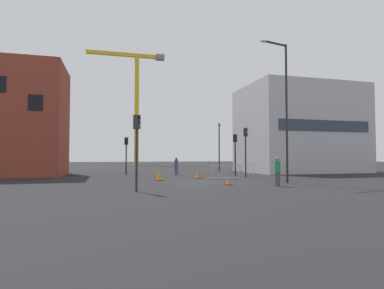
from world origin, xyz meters
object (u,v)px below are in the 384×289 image
at_px(streetlamp_short, 219,142).
at_px(traffic_light_island, 246,144).
at_px(pedestrian_waiting, 277,169).
at_px(traffic_cone_striped, 228,181).
at_px(traffic_light_crosswalk, 235,148).
at_px(pedestrian_walking, 176,165).
at_px(traffic_cone_by_barrier, 198,175).
at_px(traffic_cone_on_verge, 159,176).
at_px(traffic_light_verge, 126,149).
at_px(construction_crane, 135,91).
at_px(traffic_light_near, 137,140).
at_px(streetlamp_tall, 284,102).

distance_m(streetlamp_short, traffic_light_island, 10.97).
relative_size(pedestrian_waiting, traffic_cone_striped, 3.77).
distance_m(traffic_light_island, traffic_light_crosswalk, 2.21).
xyz_separation_m(traffic_light_crosswalk, pedestrian_walking, (-4.90, 2.52, -1.57)).
xyz_separation_m(pedestrian_waiting, traffic_cone_by_barrier, (-2.72, 7.45, -0.70)).
bearing_deg(traffic_light_island, traffic_cone_striped, -123.46).
bearing_deg(traffic_cone_on_verge, pedestrian_waiting, -45.87).
bearing_deg(streetlamp_short, traffic_light_verge, -156.61).
relative_size(traffic_light_island, pedestrian_waiting, 2.42).
xyz_separation_m(streetlamp_short, traffic_light_island, (-1.61, -10.83, -0.70)).
xyz_separation_m(pedestrian_walking, pedestrian_waiting, (3.48, -12.13, 0.03)).
xyz_separation_m(construction_crane, traffic_light_crosswalk, (6.06, -38.44, -12.76)).
relative_size(construction_crane, traffic_light_verge, 6.61).
height_order(construction_crane, pedestrian_walking, construction_crane).
relative_size(traffic_light_crosswalk, pedestrian_waiting, 2.21).
distance_m(pedestrian_waiting, traffic_cone_striped, 3.01).
bearing_deg(traffic_light_crosswalk, construction_crane, 98.96).
relative_size(streetlamp_short, traffic_cone_on_verge, 8.93).
bearing_deg(traffic_light_near, pedestrian_waiting, 4.59).
distance_m(pedestrian_waiting, traffic_cone_on_verge, 8.65).
relative_size(streetlamp_short, traffic_light_verge, 1.61).
distance_m(traffic_light_near, traffic_light_crosswalk, 14.06).
distance_m(streetlamp_tall, traffic_light_near, 10.33).
distance_m(streetlamp_short, traffic_light_near, 22.00).
relative_size(traffic_light_verge, traffic_cone_striped, 7.86).
height_order(streetlamp_short, traffic_light_near, streetlamp_short).
height_order(traffic_light_crosswalk, traffic_cone_by_barrier, traffic_light_crosswalk).
xyz_separation_m(traffic_light_verge, traffic_cone_striped, (5.59, -11.89, -2.20)).
xyz_separation_m(pedestrian_waiting, traffic_cone_striped, (-2.44, 1.57, -0.78)).
bearing_deg(traffic_cone_by_barrier, pedestrian_waiting, -69.92).
bearing_deg(traffic_light_verge, traffic_light_island, -32.59).
bearing_deg(pedestrian_walking, construction_crane, 91.86).
xyz_separation_m(traffic_light_island, pedestrian_waiting, (-1.42, -7.42, -1.77)).
bearing_deg(traffic_light_crosswalk, streetlamp_short, 79.43).
bearing_deg(pedestrian_walking, pedestrian_waiting, -74.00).
distance_m(streetlamp_short, traffic_cone_on_verge, 15.39).
distance_m(traffic_light_island, traffic_cone_striped, 7.45).
distance_m(streetlamp_tall, traffic_cone_striped, 6.47).
bearing_deg(streetlamp_tall, pedestrian_waiting, -132.12).
bearing_deg(traffic_cone_striped, construction_crane, 92.72).
bearing_deg(pedestrian_waiting, streetlamp_tall, 47.88).
height_order(pedestrian_waiting, traffic_cone_by_barrier, pedestrian_waiting).
height_order(traffic_light_verge, traffic_cone_by_barrier, traffic_light_verge).
relative_size(streetlamp_tall, traffic_light_verge, 2.59).
xyz_separation_m(traffic_light_crosswalk, traffic_cone_by_barrier, (-4.14, -2.16, -2.24)).
xyz_separation_m(traffic_light_island, traffic_cone_by_barrier, (-4.15, 0.03, -2.46)).
bearing_deg(streetlamp_short, streetlamp_tall, -95.29).
height_order(traffic_light_crosswalk, traffic_cone_on_verge, traffic_light_crosswalk).
xyz_separation_m(construction_crane, traffic_cone_by_barrier, (1.92, -40.60, -15.00)).
bearing_deg(streetlamp_short, traffic_cone_on_verge, -126.83).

